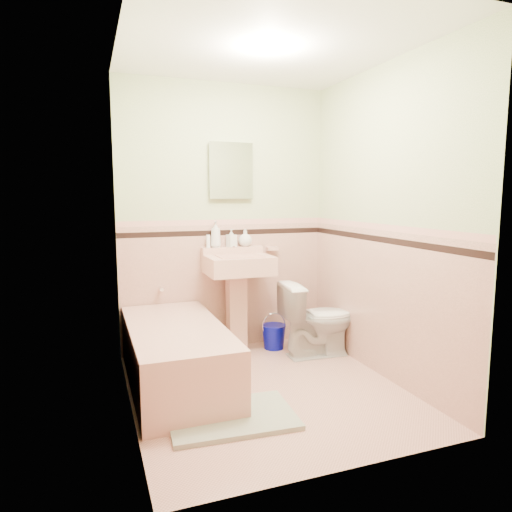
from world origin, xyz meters
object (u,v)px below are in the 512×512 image
object	(u,v)px
soap_bottle_right	(245,238)
toilet	(318,319)
bathtub	(176,357)
sink	(238,305)
soap_bottle_left	(216,234)
shoe	(204,406)
medicine_cabinet	(231,171)
soap_bottle_mid	(231,238)
bucket	(274,337)

from	to	relation	value
soap_bottle_right	toilet	xyz separation A→B (m)	(0.54, -0.49, -0.72)
bathtub	sink	xyz separation A→B (m)	(0.68, 0.53, 0.24)
sink	soap_bottle_left	bearing A→B (deg)	131.84
sink	shoe	bearing A→B (deg)	-118.69
bathtub	soap_bottle_right	bearing A→B (deg)	41.23
bathtub	medicine_cabinet	distance (m)	1.78
sink	soap_bottle_mid	xyz separation A→B (m)	(-0.01, 0.18, 0.61)
sink	toilet	distance (m)	0.74
bathtub	medicine_cabinet	world-z (taller)	medicine_cabinet
bathtub	shoe	size ratio (longest dim) A/B	9.95
bathtub	toilet	size ratio (longest dim) A/B	2.17
soap_bottle_right	bathtub	bearing A→B (deg)	-138.77
sink	toilet	xyz separation A→B (m)	(0.67, -0.31, -0.12)
bathtub	bucket	xyz separation A→B (m)	(1.04, 0.54, -0.11)
bathtub	soap_bottle_left	world-z (taller)	soap_bottle_left
soap_bottle_mid	soap_bottle_right	size ratio (longest dim) A/B	1.04
soap_bottle_mid	shoe	xyz separation A→B (m)	(-0.59, -1.27, -1.01)
sink	bucket	bearing A→B (deg)	1.26
soap_bottle_mid	shoe	size ratio (longest dim) A/B	1.13
soap_bottle_right	toilet	size ratio (longest dim) A/B	0.24
bathtub	sink	world-z (taller)	sink
medicine_cabinet	soap_bottle_left	size ratio (longest dim) A/B	2.04
medicine_cabinet	sink	bearing A→B (deg)	-90.00
soap_bottle_left	sink	bearing A→B (deg)	-48.16
medicine_cabinet	bucket	size ratio (longest dim) A/B	2.17
sink	shoe	distance (m)	1.31
sink	medicine_cabinet	world-z (taller)	medicine_cabinet
bathtub	sink	bearing A→B (deg)	37.93
sink	bucket	size ratio (longest dim) A/B	3.98
medicine_cabinet	soap_bottle_right	world-z (taller)	medicine_cabinet
soap_bottle_left	soap_bottle_mid	bearing A→B (deg)	0.00
bathtub	bucket	world-z (taller)	bathtub
soap_bottle_right	toilet	distance (m)	1.02
toilet	bucket	world-z (taller)	toilet
bathtub	sink	size ratio (longest dim) A/B	1.62
bucket	soap_bottle_left	bearing A→B (deg)	161.77
soap_bottle_mid	bucket	xyz separation A→B (m)	(0.37, -0.17, -0.96)
toilet	shoe	size ratio (longest dim) A/B	4.58
bucket	shoe	bearing A→B (deg)	-131.08
medicine_cabinet	shoe	size ratio (longest dim) A/B	3.34
bathtub	soap_bottle_mid	world-z (taller)	soap_bottle_mid
bathtub	soap_bottle_mid	bearing A→B (deg)	46.56
soap_bottle_left	toilet	xyz separation A→B (m)	(0.83, -0.49, -0.77)
medicine_cabinet	toilet	world-z (taller)	medicine_cabinet
bathtub	soap_bottle_left	distance (m)	1.25
toilet	bathtub	bearing A→B (deg)	102.02
medicine_cabinet	soap_bottle_left	bearing A→B (deg)	-169.45
sink	toilet	size ratio (longest dim) A/B	1.34
soap_bottle_left	shoe	bearing A→B (deg)	-108.93
sink	soap_bottle_mid	size ratio (longest dim) A/B	5.44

